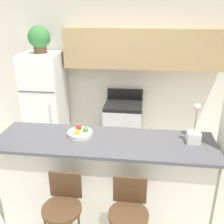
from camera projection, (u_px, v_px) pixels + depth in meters
name	position (u px, v px, depth m)	size (l,w,h in m)	color
ground_plane	(105.00, 217.00, 3.24)	(14.00, 14.00, 0.00)	beige
wall_back	(129.00, 66.00, 4.47)	(5.60, 0.38, 2.55)	silver
counter_bar	(105.00, 181.00, 3.04)	(2.40, 0.70, 1.08)	silver
refrigerator	(46.00, 103.00, 4.56)	(0.63, 0.69, 1.72)	white
stove_range	(123.00, 127.00, 4.59)	(0.63, 0.63, 1.07)	silver
bar_stool_left	(63.00, 208.00, 2.50)	(0.38, 0.38, 0.95)	#4C331E
bar_stool_right	(129.00, 213.00, 2.43)	(0.38, 0.38, 0.95)	#4C331E
potted_plant_on_fridge	(39.00, 38.00, 4.15)	(0.35, 0.35, 0.43)	brown
orchid_vase	(194.00, 133.00, 2.76)	(0.14, 0.14, 0.44)	white
fruit_bowl	(80.00, 133.00, 2.93)	(0.28, 0.28, 0.11)	silver
trash_bin	(74.00, 145.00, 4.53)	(0.28, 0.28, 0.38)	black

